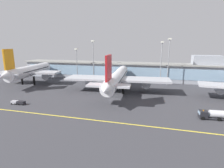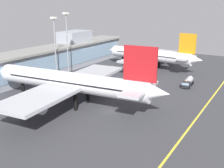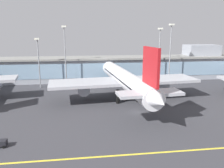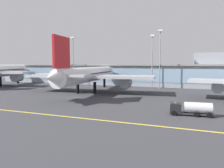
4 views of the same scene
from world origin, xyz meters
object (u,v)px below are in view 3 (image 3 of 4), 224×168
object	(u,v)px
apron_light_mast_west	(171,46)
apron_light_mast_far_east	(65,48)
airliner_near_right	(125,80)
apron_light_mast_east	(160,47)
apron_light_mast_centre	(38,55)

from	to	relation	value
apron_light_mast_west	apron_light_mast_far_east	xyz separation A→B (m)	(-44.54, 1.66, -0.48)
airliner_near_right	apron_light_mast_east	bearing A→B (deg)	-44.68
apron_light_mast_west	apron_light_mast_centre	xyz separation A→B (m)	(-55.02, 0.08, -3.16)
apron_light_mast_centre	apron_light_mast_far_east	size ratio (longest dim) A/B	0.81
apron_light_mast_west	apron_light_mast_east	world-z (taller)	apron_light_mast_west
airliner_near_right	apron_light_mast_centre	xyz separation A→B (m)	(-31.33, 21.38, 6.61)
apron_light_mast_west	apron_light_mast_far_east	distance (m)	44.57
apron_light_mast_centre	apron_light_mast_east	size ratio (longest dim) A/B	0.83
airliner_near_right	apron_light_mast_centre	bearing A→B (deg)	50.37
apron_light_mast_centre	apron_light_mast_east	bearing A→B (deg)	3.21
apron_light_mast_west	airliner_near_right	bearing A→B (deg)	-138.04
apron_light_mast_far_east	apron_light_mast_centre	bearing A→B (deg)	-171.41
apron_light_mast_centre	apron_light_mast_east	distance (m)	51.36
airliner_near_right	apron_light_mast_east	size ratio (longest dim) A/B	2.42
apron_light_mast_west	apron_light_mast_far_east	size ratio (longest dim) A/B	1.04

